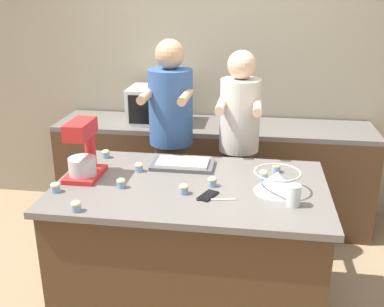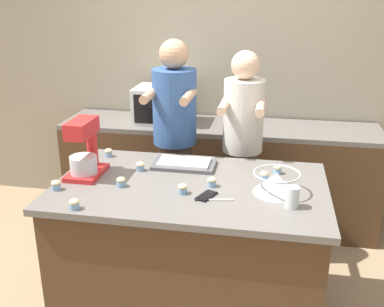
{
  "view_description": "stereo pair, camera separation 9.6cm",
  "coord_description": "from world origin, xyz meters",
  "px_view_note": "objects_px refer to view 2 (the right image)",
  "views": [
    {
      "loc": [
        0.37,
        -2.48,
        2.05
      ],
      "look_at": [
        0.0,
        0.05,
        1.12
      ],
      "focal_mm": 42.0,
      "sensor_mm": 36.0,
      "label": 1
    },
    {
      "loc": [
        0.47,
        -2.47,
        2.05
      ],
      "look_at": [
        0.0,
        0.05,
        1.12
      ],
      "focal_mm": 42.0,
      "sensor_mm": 36.0,
      "label": 2
    }
  ],
  "objects_px": {
    "person_right": "(242,153)",
    "cell_phone": "(206,196)",
    "cupcake_6": "(74,204)",
    "cupcake_0": "(109,152)",
    "baking_tray": "(184,164)",
    "cupcake_8": "(183,189)",
    "stand_mixer": "(85,151)",
    "knife": "(212,200)",
    "cupcake_5": "(278,169)",
    "cupcake_2": "(56,185)",
    "microwave_oven": "(163,105)",
    "cupcake_7": "(140,166)",
    "drinking_glass": "(292,197)",
    "cupcake_3": "(121,182)",
    "cupcake_1": "(212,182)",
    "person_left": "(175,145)",
    "cupcake_4": "(264,176)",
    "mixing_bowl": "(276,182)"
  },
  "relations": [
    {
      "from": "knife",
      "to": "cupcake_1",
      "type": "bearing_deg",
      "value": 98.44
    },
    {
      "from": "cupcake_4",
      "to": "cupcake_1",
      "type": "bearing_deg",
      "value": -153.5
    },
    {
      "from": "cupcake_2",
      "to": "cupcake_7",
      "type": "bearing_deg",
      "value": 43.25
    },
    {
      "from": "stand_mixer",
      "to": "cell_phone",
      "type": "distance_m",
      "value": 0.84
    },
    {
      "from": "cupcake_7",
      "to": "microwave_oven",
      "type": "bearing_deg",
      "value": 96.55
    },
    {
      "from": "drinking_glass",
      "to": "cupcake_7",
      "type": "bearing_deg",
      "value": 159.79
    },
    {
      "from": "microwave_oven",
      "to": "cupcake_6",
      "type": "bearing_deg",
      "value": -91.73
    },
    {
      "from": "mixing_bowl",
      "to": "knife",
      "type": "distance_m",
      "value": 0.4
    },
    {
      "from": "mixing_bowl",
      "to": "cupcake_4",
      "type": "xyz_separation_m",
      "value": [
        -0.08,
        0.17,
        -0.04
      ]
    },
    {
      "from": "mixing_bowl",
      "to": "cupcake_7",
      "type": "relative_size",
      "value": 4.6
    },
    {
      "from": "person_left",
      "to": "cupcake_0",
      "type": "relative_size",
      "value": 28.72
    },
    {
      "from": "baking_tray",
      "to": "microwave_oven",
      "type": "relative_size",
      "value": 0.83
    },
    {
      "from": "knife",
      "to": "cupcake_7",
      "type": "distance_m",
      "value": 0.63
    },
    {
      "from": "drinking_glass",
      "to": "cupcake_3",
      "type": "relative_size",
      "value": 2.0
    },
    {
      "from": "cell_phone",
      "to": "cupcake_1",
      "type": "distance_m",
      "value": 0.15
    },
    {
      "from": "microwave_oven",
      "to": "knife",
      "type": "bearing_deg",
      "value": -66.77
    },
    {
      "from": "stand_mixer",
      "to": "knife",
      "type": "bearing_deg",
      "value": -14.55
    },
    {
      "from": "microwave_oven",
      "to": "cupcake_5",
      "type": "bearing_deg",
      "value": -46.32
    },
    {
      "from": "cupcake_4",
      "to": "cupcake_8",
      "type": "distance_m",
      "value": 0.54
    },
    {
      "from": "cupcake_5",
      "to": "cupcake_8",
      "type": "relative_size",
      "value": 1.0
    },
    {
      "from": "person_left",
      "to": "cell_phone",
      "type": "xyz_separation_m",
      "value": [
        0.39,
        -0.93,
        0.03
      ]
    },
    {
      "from": "baking_tray",
      "to": "cupcake_8",
      "type": "distance_m",
      "value": 0.43
    },
    {
      "from": "person_right",
      "to": "cupcake_7",
      "type": "height_order",
      "value": "person_right"
    },
    {
      "from": "cupcake_1",
      "to": "cupcake_8",
      "type": "height_order",
      "value": "same"
    },
    {
      "from": "baking_tray",
      "to": "cupcake_3",
      "type": "distance_m",
      "value": 0.5
    },
    {
      "from": "cupcake_1",
      "to": "person_left",
      "type": "bearing_deg",
      "value": 117.2
    },
    {
      "from": "cupcake_8",
      "to": "drinking_glass",
      "type": "bearing_deg",
      "value": -5.7
    },
    {
      "from": "cupcake_5",
      "to": "cupcake_6",
      "type": "height_order",
      "value": "same"
    },
    {
      "from": "knife",
      "to": "cupcake_3",
      "type": "xyz_separation_m",
      "value": [
        -0.56,
        0.09,
        0.03
      ]
    },
    {
      "from": "stand_mixer",
      "to": "cupcake_1",
      "type": "xyz_separation_m",
      "value": [
        0.81,
        -0.03,
        -0.13
      ]
    },
    {
      "from": "cupcake_0",
      "to": "cupcake_2",
      "type": "distance_m",
      "value": 0.6
    },
    {
      "from": "person_left",
      "to": "baking_tray",
      "type": "relative_size",
      "value": 4.16
    },
    {
      "from": "mixing_bowl",
      "to": "baking_tray",
      "type": "bearing_deg",
      "value": 153.32
    },
    {
      "from": "stand_mixer",
      "to": "cupcake_2",
      "type": "height_order",
      "value": "stand_mixer"
    },
    {
      "from": "cupcake_5",
      "to": "cupcake_8",
      "type": "xyz_separation_m",
      "value": [
        -0.54,
        -0.41,
        0.0
      ]
    },
    {
      "from": "drinking_glass",
      "to": "baking_tray",
      "type": "bearing_deg",
      "value": 145.41
    },
    {
      "from": "person_left",
      "to": "knife",
      "type": "xyz_separation_m",
      "value": [
        0.43,
        -0.97,
        0.03
      ]
    },
    {
      "from": "baking_tray",
      "to": "cell_phone",
      "type": "distance_m",
      "value": 0.49
    },
    {
      "from": "cupcake_5",
      "to": "cupcake_8",
      "type": "height_order",
      "value": "same"
    },
    {
      "from": "cupcake_0",
      "to": "cell_phone",
      "type": "bearing_deg",
      "value": -33.77
    },
    {
      "from": "cupcake_6",
      "to": "cupcake_8",
      "type": "height_order",
      "value": "same"
    },
    {
      "from": "cupcake_5",
      "to": "mixing_bowl",
      "type": "bearing_deg",
      "value": -91.24
    },
    {
      "from": "mixing_bowl",
      "to": "knife",
      "type": "xyz_separation_m",
      "value": [
        -0.35,
        -0.17,
        -0.06
      ]
    },
    {
      "from": "cupcake_2",
      "to": "cupcake_5",
      "type": "relative_size",
      "value": 1.0
    },
    {
      "from": "person_right",
      "to": "cell_phone",
      "type": "height_order",
      "value": "person_right"
    },
    {
      "from": "knife",
      "to": "cupcake_8",
      "type": "bearing_deg",
      "value": 161.47
    },
    {
      "from": "baking_tray",
      "to": "cupcake_8",
      "type": "bearing_deg",
      "value": -79.68
    },
    {
      "from": "person_right",
      "to": "cupcake_6",
      "type": "bearing_deg",
      "value": -123.64
    },
    {
      "from": "cupcake_5",
      "to": "cupcake_2",
      "type": "bearing_deg",
      "value": -158.92
    },
    {
      "from": "drinking_glass",
      "to": "cupcake_3",
      "type": "xyz_separation_m",
      "value": [
        -1.0,
        0.09,
        -0.03
      ]
    }
  ]
}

